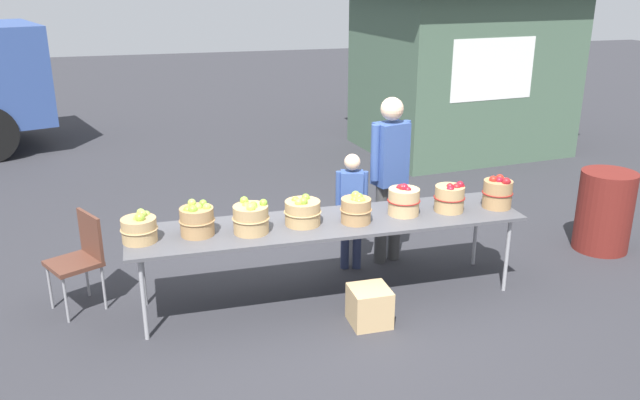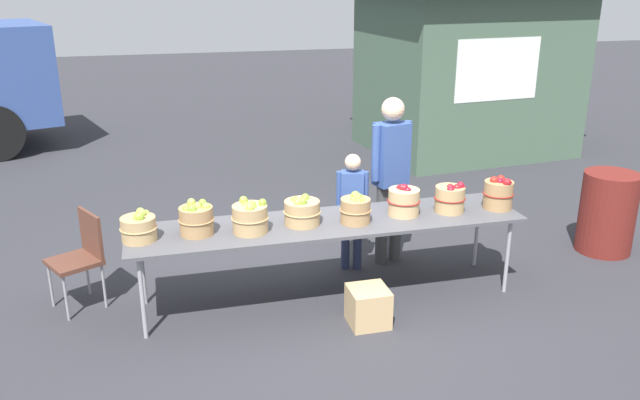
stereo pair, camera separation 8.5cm
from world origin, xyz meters
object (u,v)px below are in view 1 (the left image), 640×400
Objects in this scene: market_table at (329,225)px; apple_basket_red_0 at (404,201)px; apple_basket_green_0 at (139,228)px; folding_chair at (80,254)px; apple_basket_green_1 at (197,220)px; child_customer at (352,203)px; apple_basket_green_4 at (356,209)px; apple_basket_red_1 at (450,198)px; trash_barrel at (604,211)px; apple_basket_green_3 at (303,212)px; apple_basket_green_2 at (251,218)px; apple_basket_red_2 at (498,192)px; produce_crate at (369,306)px; vendor_adult at (390,168)px.

apple_basket_red_0 is at bearing -0.07° from market_table.
folding_chair is at bearing 140.17° from apple_basket_green_0.
apple_basket_green_1 is 1.64m from child_customer.
apple_basket_green_4 is (1.84, -0.06, 0.01)m from apple_basket_green_0.
apple_basket_red_1 is 2.08m from trash_barrel.
apple_basket_green_4 is (0.46, -0.08, 0.01)m from apple_basket_green_3.
market_table is 0.68m from child_customer.
apple_basket_green_4 is 0.33× the size of folding_chair.
apple_basket_green_2 is (0.91, -0.05, 0.02)m from apple_basket_green_0.
apple_basket_green_3 is at bearing 178.60° from apple_basket_red_1.
apple_basket_red_0 is 0.44m from apple_basket_red_1.
apple_basket_red_2 is (3.24, -0.04, 0.03)m from apple_basket_green_0.
apple_basket_red_0 is 0.96× the size of apple_basket_red_2.
apple_basket_red_2 is 1.67m from produce_crate.
apple_basket_green_3 is at bearing 129.31° from produce_crate.
apple_basket_red_0 is at bearing 135.87° from child_customer.
apple_basket_green_0 is at bearing -176.14° from trash_barrel.
apple_basket_green_4 is at bearing -9.78° from apple_basket_green_3.
apple_basket_green_3 is (0.46, 0.07, -0.01)m from apple_basket_green_2.
child_customer is at bearing 29.54° from apple_basket_green_2.
apple_basket_green_1 is 0.25× the size of child_customer.
apple_basket_green_0 is 2.09m from child_customer.
apple_basket_green_3 is at bearing 49.61° from folding_chair.
apple_basket_green_0 is 1.08× the size of apple_basket_green_4.
folding_chair is at bearing 157.71° from produce_crate.
apple_basket_red_0 is at bearing 66.01° from vendor_adult.
vendor_adult is 3.00m from folding_chair.
child_customer is at bearing 54.72° from market_table.
apple_basket_green_2 reaches higher than trash_barrel.
apple_basket_green_4 is 0.93m from vendor_adult.
apple_basket_green_3 reaches higher than market_table.
folding_chair is (-3.76, 0.48, -0.39)m from apple_basket_red_2.
apple_basket_green_2 and apple_basket_red_1 have the same top height.
apple_basket_green_4 is 0.90× the size of apple_basket_red_2.
apple_basket_red_2 is 1.07m from vendor_adult.
apple_basket_red_1 is 0.92× the size of apple_basket_red_2.
apple_basket_green_4 is at bearing -1.89° from apple_basket_green_0.
folding_chair is at bearing 172.79° from apple_basket_red_2.
vendor_adult is at bearing 24.85° from apple_basket_green_2.
apple_basket_green_2 is 0.37× the size of trash_barrel.
apple_basket_green_2 is 0.19× the size of vendor_adult.
apple_basket_red_0 reaches higher than folding_chair.
folding_chair is (-2.53, -0.13, -0.19)m from child_customer.
child_customer is (0.39, 0.55, -0.02)m from market_table.
child_customer is at bearing 19.75° from apple_basket_green_1.
trash_barrel is (2.75, -0.25, -0.27)m from child_customer.
folding_chair is at bearing 171.58° from apple_basket_red_0.
apple_basket_green_0 reaches higher than folding_chair.
vendor_adult is at bearing 171.91° from trash_barrel.
apple_basket_green_2 is 0.93m from apple_basket_green_4.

